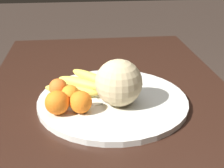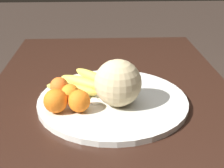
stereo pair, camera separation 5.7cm
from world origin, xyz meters
name	(u,v)px [view 1 (the left image)]	position (x,y,z in m)	size (l,w,h in m)	color
kitchen_table	(115,141)	(0.00, 0.00, 0.64)	(1.62, 0.86, 0.74)	black
fruit_bowl	(112,100)	(0.08, 0.00, 0.75)	(0.48, 0.48, 0.02)	silver
melon	(119,83)	(0.04, -0.01, 0.83)	(0.14, 0.14, 0.14)	#C6B284
banana_bunch	(82,84)	(0.16, 0.10, 0.77)	(0.23, 0.24, 0.04)	#473819
orange_front_left	(57,102)	(0.00, 0.17, 0.79)	(0.07, 0.07, 0.07)	orange
orange_front_right	(58,88)	(0.11, 0.17, 0.78)	(0.06, 0.06, 0.06)	orange
orange_mid_center	(81,102)	(0.00, 0.10, 0.79)	(0.07, 0.07, 0.07)	orange
orange_back_left	(70,94)	(0.06, 0.13, 0.78)	(0.06, 0.06, 0.06)	orange
produce_tag	(93,100)	(0.07, 0.06, 0.76)	(0.08, 0.06, 0.00)	white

